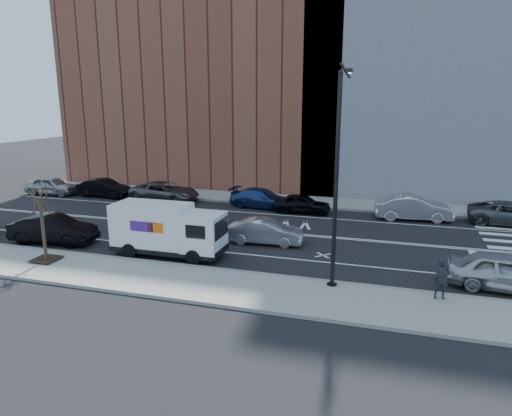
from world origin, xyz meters
The scene contains 22 objects.
ground centered at (0.00, 0.00, 0.00)m, with size 120.00×120.00×0.00m, color black.
sidewalk_near centered at (0.00, -8.80, 0.07)m, with size 44.00×3.60×0.15m, color gray.
sidewalk_far centered at (0.00, 8.80, 0.07)m, with size 44.00×3.60×0.15m, color gray.
curb_near centered at (0.00, -7.00, 0.08)m, with size 44.00×0.25×0.17m, color gray.
curb_far centered at (0.00, 7.00, 0.08)m, with size 44.00×0.25×0.17m, color gray.
road_markings centered at (0.00, 0.00, 0.00)m, with size 40.00×8.60×0.01m, color white, non-canonical shape.
bldg_brick centered at (-8.00, 15.60, 11.00)m, with size 26.00×10.00×22.00m, color brown.
bldg_concrete centered at (12.00, 15.60, 13.00)m, with size 20.00×10.00×26.00m, color slate.
streetlight centered at (7.00, -6.91, 5.08)m, with size 0.44×4.02×9.34m.
street_tree centered at (-7.00, -8.40, 1.45)m, with size 1.20×1.20×3.75m.
fedex_van centered at (-1.73, -5.60, 1.42)m, with size 5.93×2.14×2.70m.
far_parked_a centered at (-18.43, 5.57, 0.77)m, with size 1.82×4.53×1.54m, color #99999D.
far_parked_b centered at (-13.60, 6.02, 0.75)m, with size 1.58×4.53×1.49m, color black.
far_parked_c centered at (-8.00, 5.98, 0.77)m, with size 2.57×5.58×1.55m, color #4D4E55.
far_parked_d centered at (0.00, 6.07, 0.71)m, with size 2.00×4.91×1.43m, color navy.
far_parked_e centered at (3.20, 5.33, 0.69)m, with size 1.62×4.03×1.37m, color black.
far_parked_f centered at (10.72, 5.63, 0.83)m, with size 1.75×5.01×1.65m, color silver.
far_parked_g centered at (16.80, 6.08, 0.74)m, with size 2.47×5.35×1.49m, color #4B4E52.
driving_sedan centered at (2.56, -2.19, 0.69)m, with size 1.47×4.21×1.39m, color #AEADB2.
near_parked_rear_a centered at (-8.94, -5.52, 0.80)m, with size 1.69×4.85×1.60m, color black.
near_parked_front centered at (14.07, -5.48, 0.80)m, with size 1.89×4.70×1.60m, color #B6B7BC.
pedestrian centered at (11.33, -7.52, 0.99)m, with size 0.61×0.40×1.68m, color black.
Camera 1 is at (9.12, -25.91, 7.97)m, focal length 32.00 mm.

